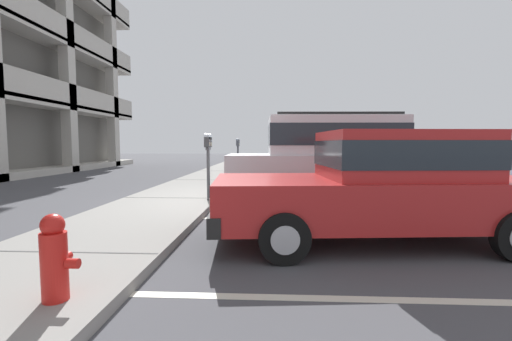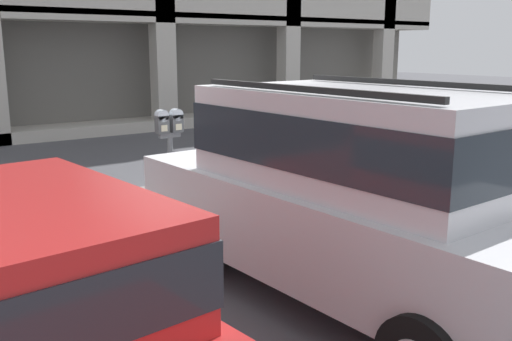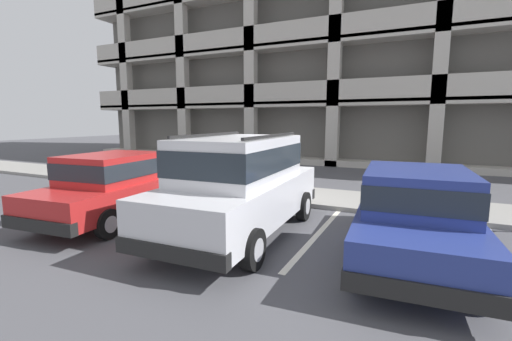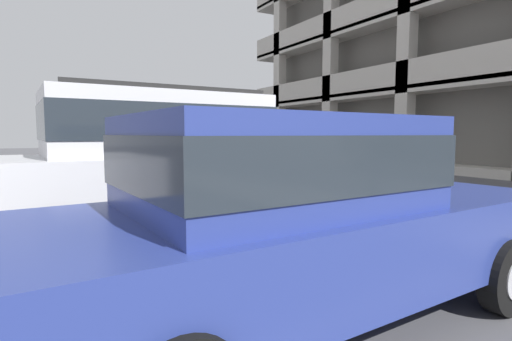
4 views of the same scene
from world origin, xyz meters
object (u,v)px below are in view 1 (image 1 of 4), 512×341
Objects in this scene: silver_suv at (332,156)px; dark_hatchback at (311,161)px; fire_hydrant at (55,258)px; parking_meter_far at (238,148)px; red_sedan at (384,184)px; parking_meter_near at (208,151)px.

dark_hatchback is (3.17, 0.11, -0.27)m from silver_suv.
dark_hatchback reaches higher than fire_hydrant.
silver_suv is at bearing 178.42° from dark_hatchback.
red_sedan is at bearing -161.89° from parking_meter_far.
parking_meter_far is (2.76, 2.66, 0.39)m from dark_hatchback.
fire_hydrant is (-8.52, 2.96, -0.36)m from dark_hatchback.
silver_suv reaches higher than parking_meter_near.
red_sedan is 1.01× the size of dark_hatchback.
red_sedan is (-3.14, -0.19, -0.27)m from silver_suv.
parking_meter_far is at bearing 13.06° from red_sedan.
fire_hydrant is (-2.21, 3.26, -0.36)m from red_sedan.
parking_meter_near is 6.38m from parking_meter_far.
fire_hydrant is (-5.34, 3.07, -0.62)m from silver_suv.
parking_meter_far reaches higher than dark_hatchback.
parking_meter_far reaches higher than red_sedan.
parking_meter_far is at bearing -1.48° from fire_hydrant.
parking_meter_near is (2.69, 2.96, 0.39)m from red_sedan.
silver_suv reaches higher than dark_hatchback.
silver_suv reaches higher than fire_hydrant.
red_sedan is at bearing 179.18° from dark_hatchback.
dark_hatchback is 9.02m from fire_hydrant.
silver_suv is at bearing -1.54° from red_sedan.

